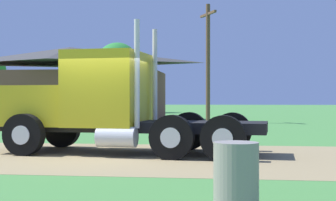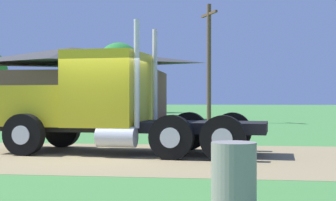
% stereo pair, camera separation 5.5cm
% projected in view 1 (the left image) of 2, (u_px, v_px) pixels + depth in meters
% --- Properties ---
extents(ground_plane, '(200.00, 200.00, 0.00)m').
position_uv_depth(ground_plane, '(99.00, 156.00, 12.85)').
color(ground_plane, '#43803B').
extents(dirt_track, '(120.00, 6.57, 0.01)m').
position_uv_depth(dirt_track, '(99.00, 156.00, 12.85)').
color(dirt_track, '#907D56').
rests_on(dirt_track, ground_plane).
extents(truck_foreground_white, '(7.64, 3.23, 3.48)m').
position_uv_depth(truck_foreground_white, '(99.00, 105.00, 13.70)').
color(truck_foreground_white, black).
rests_on(truck_foreground_white, ground_plane).
extents(steel_barrel, '(0.58, 0.58, 0.93)m').
position_uv_depth(steel_barrel, '(236.00, 178.00, 6.40)').
color(steel_barrel, gray).
rests_on(steel_barrel, ground_plane).
extents(shed_building, '(13.82, 7.15, 5.14)m').
position_uv_depth(shed_building, '(70.00, 84.00, 35.58)').
color(shed_building, brown).
rests_on(shed_building, ground_plane).
extents(utility_pole_near, '(1.09, 2.04, 7.21)m').
position_uv_depth(utility_pole_near, '(208.00, 59.00, 30.21)').
color(utility_pole_near, brown).
rests_on(utility_pole_near, ground_plane).
extents(tree_mid, '(4.82, 4.82, 7.23)m').
position_uv_depth(tree_mid, '(117.00, 68.00, 51.35)').
color(tree_mid, '#513823').
rests_on(tree_mid, ground_plane).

